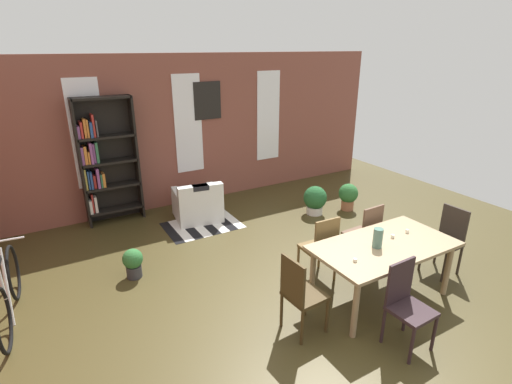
# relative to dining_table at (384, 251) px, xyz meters

# --- Properties ---
(ground_plane) EXTENTS (10.37, 10.37, 0.00)m
(ground_plane) POSITION_rel_dining_table_xyz_m (-0.83, 0.32, -0.67)
(ground_plane) COLOR #40381B
(back_wall_brick) EXTENTS (8.80, 0.12, 2.90)m
(back_wall_brick) POSITION_rel_dining_table_xyz_m (-0.83, 4.37, 0.78)
(back_wall_brick) COLOR brown
(back_wall_brick) RESTS_ON ground
(window_pane_0) EXTENTS (0.55, 0.02, 1.89)m
(window_pane_0) POSITION_rel_dining_table_xyz_m (-2.65, 4.30, 0.92)
(window_pane_0) COLOR white
(window_pane_1) EXTENTS (0.55, 0.02, 1.89)m
(window_pane_1) POSITION_rel_dining_table_xyz_m (-0.83, 4.30, 0.92)
(window_pane_1) COLOR white
(window_pane_2) EXTENTS (0.55, 0.02, 1.89)m
(window_pane_2) POSITION_rel_dining_table_xyz_m (0.99, 4.30, 0.92)
(window_pane_2) COLOR white
(dining_table) EXTENTS (1.77, 0.95, 0.76)m
(dining_table) POSITION_rel_dining_table_xyz_m (0.00, 0.00, 0.00)
(dining_table) COLOR #967F5C
(dining_table) RESTS_ON ground
(vase_on_table) EXTENTS (0.12, 0.12, 0.24)m
(vase_on_table) POSITION_rel_dining_table_xyz_m (-0.14, -0.00, 0.21)
(vase_on_table) COLOR #4C7266
(vase_on_table) RESTS_ON dining_table
(tealight_candle_0) EXTENTS (0.04, 0.04, 0.04)m
(tealight_candle_0) POSITION_rel_dining_table_xyz_m (0.49, 0.08, 0.11)
(tealight_candle_0) COLOR silver
(tealight_candle_0) RESTS_ON dining_table
(tealight_candle_1) EXTENTS (0.04, 0.04, 0.04)m
(tealight_candle_1) POSITION_rel_dining_table_xyz_m (-0.60, -0.12, 0.10)
(tealight_candle_1) COLOR silver
(tealight_candle_1) RESTS_ON dining_table
(tealight_candle_2) EXTENTS (0.04, 0.04, 0.04)m
(tealight_candle_2) POSITION_rel_dining_table_xyz_m (0.22, 0.07, 0.11)
(tealight_candle_2) COLOR silver
(tealight_candle_2) RESTS_ON dining_table
(dining_chair_head_right) EXTENTS (0.42, 0.42, 0.95)m
(dining_chair_head_right) POSITION_rel_dining_table_xyz_m (1.26, 0.00, -0.16)
(dining_chair_head_right) COLOR #322A22
(dining_chair_head_right) RESTS_ON ground
(dining_chair_near_left) EXTENTS (0.41, 0.41, 0.95)m
(dining_chair_near_left) POSITION_rel_dining_table_xyz_m (-0.40, -0.70, -0.16)
(dining_chair_near_left) COLOR #2E1F23
(dining_chair_near_left) RESTS_ON ground
(dining_chair_far_left) EXTENTS (0.42, 0.42, 0.95)m
(dining_chair_far_left) POSITION_rel_dining_table_xyz_m (-0.40, 0.70, -0.16)
(dining_chair_far_left) COLOR brown
(dining_chair_far_left) RESTS_ON ground
(dining_chair_far_right) EXTENTS (0.42, 0.42, 0.95)m
(dining_chair_far_right) POSITION_rel_dining_table_xyz_m (0.40, 0.70, -0.16)
(dining_chair_far_right) COLOR brown
(dining_chair_far_right) RESTS_ON ground
(dining_chair_head_left) EXTENTS (0.43, 0.43, 0.95)m
(dining_chair_head_left) POSITION_rel_dining_table_xyz_m (-1.26, -0.00, -0.16)
(dining_chair_head_left) COLOR #3E3018
(dining_chair_head_left) RESTS_ON ground
(bookshelf_tall) EXTENTS (0.97, 0.29, 2.24)m
(bookshelf_tall) POSITION_rel_dining_table_xyz_m (-2.48, 4.13, 0.47)
(bookshelf_tall) COLOR black
(bookshelf_tall) RESTS_ON ground
(armchair_white) EXTENTS (0.91, 0.91, 0.75)m
(armchair_white) POSITION_rel_dining_table_xyz_m (-1.07, 3.42, -0.40)
(armchair_white) COLOR silver
(armchair_white) RESTS_ON ground
(bicycle_second) EXTENTS (0.44, 1.72, 0.90)m
(bicycle_second) POSITION_rel_dining_table_xyz_m (-4.03, 1.86, -0.32)
(bicycle_second) COLOR black
(bicycle_second) RESTS_ON ground
(potted_plant_by_shelf) EXTENTS (0.37, 0.37, 0.53)m
(potted_plant_by_shelf) POSITION_rel_dining_table_xyz_m (1.63, 2.35, -0.38)
(potted_plant_by_shelf) COLOR #9E6042
(potted_plant_by_shelf) RESTS_ON ground
(potted_plant_corner) EXTENTS (0.28, 0.28, 0.42)m
(potted_plant_corner) POSITION_rel_dining_table_xyz_m (-2.58, 2.04, -0.44)
(potted_plant_corner) COLOR #333338
(potted_plant_corner) RESTS_ON ground
(potted_plant_window) EXTENTS (0.44, 0.44, 0.55)m
(potted_plant_window) POSITION_rel_dining_table_xyz_m (0.94, 2.52, -0.38)
(potted_plant_window) COLOR silver
(potted_plant_window) RESTS_ON ground
(striped_rug) EXTENTS (1.31, 0.93, 0.01)m
(striped_rug) POSITION_rel_dining_table_xyz_m (-1.12, 3.10, -0.67)
(striped_rug) COLOR black
(striped_rug) RESTS_ON ground
(framed_picture) EXTENTS (0.56, 0.03, 0.72)m
(framed_picture) POSITION_rel_dining_table_xyz_m (-0.41, 4.30, 1.34)
(framed_picture) COLOR black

